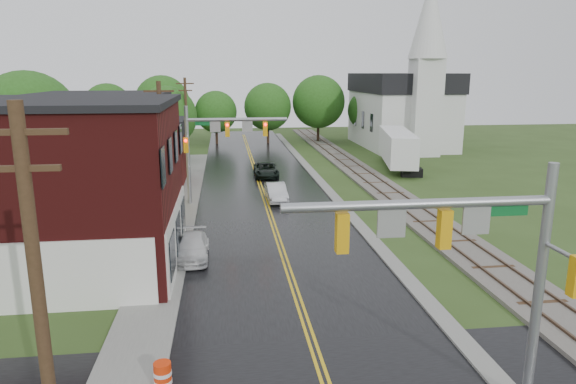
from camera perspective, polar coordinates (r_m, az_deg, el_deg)
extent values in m
cube|color=black|center=(41.46, -2.83, -0.12)|extent=(10.00, 90.00, 0.02)
cube|color=gray|center=(46.99, 3.29, 1.46)|extent=(0.80, 70.00, 0.12)
cube|color=gray|center=(36.66, -11.95, -2.17)|extent=(2.40, 50.00, 0.12)
cube|color=#4D1110|center=(27.56, -27.22, 0.16)|extent=(14.00, 10.00, 8.00)
cube|color=silver|center=(26.61, -12.21, -4.66)|extent=(0.10, 9.50, 3.00)
cube|color=black|center=(27.04, -28.14, 8.76)|extent=(14.30, 10.30, 0.30)
cube|color=tan|center=(37.67, -19.35, 2.77)|extent=(8.00, 7.00, 6.40)
cube|color=#3F0F0C|center=(46.38, -15.77, 3.59)|extent=(7.00, 6.00, 4.40)
cube|color=silver|center=(69.43, 12.37, 7.89)|extent=(10.00, 16.00, 7.00)
cube|color=black|center=(69.18, 12.56, 11.76)|extent=(10.40, 16.40, 2.40)
cube|color=silver|center=(61.81, 14.91, 9.00)|extent=(3.20, 3.20, 11.00)
cone|color=silver|center=(61.97, 15.48, 18.25)|extent=(4.40, 4.40, 9.00)
cube|color=#59544C|center=(48.00, 8.71, 1.70)|extent=(3.20, 80.00, 0.20)
cube|color=#4C3828|center=(47.78, 7.88, 1.84)|extent=(0.10, 80.00, 0.12)
cube|color=#4C3828|center=(48.17, 9.54, 1.88)|extent=(0.10, 80.00, 0.12)
cylinder|color=gray|center=(16.05, 26.09, -9.83)|extent=(0.28, 0.28, 7.20)
cylinder|color=gray|center=(13.62, 14.40, -1.30)|extent=(7.20, 0.26, 0.26)
cube|color=orange|center=(14.07, 16.97, -3.95)|extent=(0.32, 0.30, 1.05)
cube|color=orange|center=(13.22, 6.03, -4.54)|extent=(0.32, 0.30, 1.05)
cube|color=gray|center=(14.39, 20.18, -2.99)|extent=(0.75, 0.06, 0.75)
cube|color=gray|center=(13.50, 11.42, -3.46)|extent=(0.75, 0.06, 0.75)
cube|color=#0C5926|center=(14.67, 22.76, -1.91)|extent=(1.40, 0.04, 0.30)
cylinder|color=gray|center=(37.81, -11.05, 3.92)|extent=(0.28, 0.28, 7.20)
cylinder|color=gray|center=(37.41, -5.67, 8.02)|extent=(7.20, 0.26, 0.26)
cube|color=orange|center=(37.47, -6.76, 6.93)|extent=(0.32, 0.30, 1.05)
cube|color=orange|center=(37.59, -2.55, 7.02)|extent=(0.32, 0.30, 1.05)
cube|color=gray|center=(37.45, -8.10, 7.19)|extent=(0.75, 0.06, 0.75)
cube|color=gray|center=(37.48, -4.55, 7.29)|extent=(0.75, 0.06, 0.75)
cube|color=#0C5926|center=(37.45, -9.22, 7.54)|extent=(1.40, 0.04, 0.30)
sphere|color=#FF0C0C|center=(37.26, -6.77, 7.40)|extent=(0.20, 0.20, 0.20)
cylinder|color=#382616|center=(12.05, -25.74, -12.76)|extent=(0.28, 0.28, 9.00)
cube|color=#382616|center=(11.02, -27.75, 5.92)|extent=(1.80, 0.12, 0.12)
cube|color=#382616|center=(11.11, -27.37, 2.34)|extent=(1.40, 0.12, 0.12)
cylinder|color=#382616|center=(32.87, -13.78, 4.02)|extent=(0.28, 0.28, 9.00)
cube|color=#382616|center=(32.51, -14.16, 10.82)|extent=(1.80, 0.12, 0.12)
cube|color=#382616|center=(32.54, -14.09, 9.59)|extent=(1.40, 0.12, 0.12)
cylinder|color=#382616|center=(54.62, -11.20, 7.65)|extent=(0.28, 0.28, 9.00)
cube|color=#382616|center=(54.40, -11.39, 11.74)|extent=(1.80, 0.12, 0.12)
cube|color=#382616|center=(54.42, -11.35, 11.00)|extent=(1.40, 0.12, 0.12)
cylinder|color=black|center=(45.53, -26.29, 1.92)|extent=(0.36, 0.36, 3.42)
sphere|color=#244F16|center=(45.01, -26.83, 7.15)|extent=(7.60, 7.60, 7.60)
sphere|color=#244F16|center=(44.49, -26.18, 6.30)|extent=(5.32, 5.32, 5.32)
cylinder|color=black|center=(52.10, -19.28, 3.41)|extent=(0.36, 0.36, 2.70)
sphere|color=#244F16|center=(51.69, -19.55, 7.01)|extent=(6.00, 6.00, 6.00)
sphere|color=#244F16|center=(51.23, -18.94, 6.42)|extent=(4.20, 4.20, 4.20)
cylinder|color=black|center=(57.15, -13.14, 4.69)|extent=(0.36, 0.36, 2.88)
sphere|color=#244F16|center=(56.76, -13.32, 8.21)|extent=(6.40, 6.40, 6.40)
sphere|color=#244F16|center=(56.35, -12.72, 7.63)|extent=(4.48, 4.48, 4.48)
imported|color=black|center=(47.68, -2.46, 2.44)|extent=(2.21, 4.72, 1.31)
imported|color=silver|center=(38.71, -1.33, -0.05)|extent=(1.52, 4.08, 1.33)
imported|color=white|center=(27.35, -10.58, -6.09)|extent=(1.69, 4.10, 1.19)
cube|color=black|center=(49.29, 13.57, 2.14)|extent=(2.11, 1.56, 0.80)
cylinder|color=gray|center=(56.12, 10.96, 3.57)|extent=(0.16, 0.16, 0.80)
cube|color=white|center=(53.09, 12.02, 5.03)|extent=(4.86, 12.04, 2.94)
cylinder|color=red|center=(17.00, -13.74, -19.34)|extent=(0.65, 0.65, 0.95)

